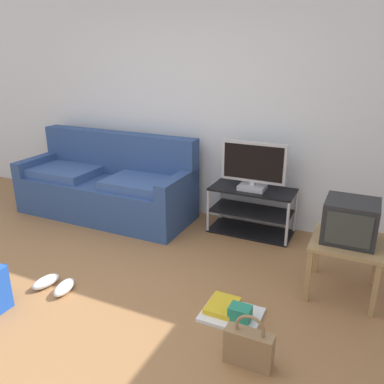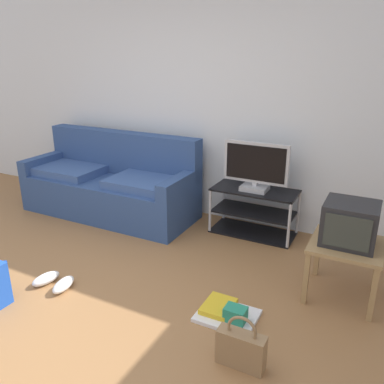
{
  "view_description": "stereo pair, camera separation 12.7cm",
  "coord_description": "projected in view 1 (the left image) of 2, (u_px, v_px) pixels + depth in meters",
  "views": [
    {
      "loc": [
        1.9,
        -1.8,
        1.92
      ],
      "look_at": [
        0.45,
        1.3,
        0.69
      ],
      "focal_mm": 36.89,
      "sensor_mm": 36.0,
      "label": 1
    },
    {
      "loc": [
        2.01,
        -1.74,
        1.92
      ],
      "look_at": [
        0.45,
        1.3,
        0.69
      ],
      "focal_mm": 36.89,
      "sensor_mm": 36.0,
      "label": 2
    }
  ],
  "objects": [
    {
      "name": "tv_stand",
      "position": [
        251.0,
        211.0,
        4.35
      ],
      "size": [
        0.91,
        0.43,
        0.51
      ],
      "color": "black",
      "rests_on": "ground_plane"
    },
    {
      "name": "wall_back",
      "position": [
        199.0,
        103.0,
        4.57
      ],
      "size": [
        9.0,
        0.1,
        2.7
      ],
      "primitive_type": "cube",
      "color": "silver",
      "rests_on": "ground_plane"
    },
    {
      "name": "ground_plane",
      "position": [
        64.0,
        325.0,
        2.94
      ],
      "size": [
        9.0,
        9.8,
        0.02
      ],
      "primitive_type": "cube",
      "color": "olive"
    },
    {
      "name": "crt_tv",
      "position": [
        350.0,
        221.0,
        3.12
      ],
      "size": [
        0.4,
        0.38,
        0.33
      ],
      "color": "#232326",
      "rests_on": "side_table"
    },
    {
      "name": "sneakers_pair",
      "position": [
        55.0,
        284.0,
        3.35
      ],
      "size": [
        0.36,
        0.27,
        0.09
      ],
      "color": "white",
      "rests_on": "ground_plane"
    },
    {
      "name": "flat_tv",
      "position": [
        253.0,
        167.0,
        4.16
      ],
      "size": [
        0.7,
        0.22,
        0.52
      ],
      "color": "#B2B2B7",
      "rests_on": "tv_stand"
    },
    {
      "name": "side_table",
      "position": [
        346.0,
        249.0,
        3.19
      ],
      "size": [
        0.55,
        0.55,
        0.48
      ],
      "color": "#9E7A4C",
      "rests_on": "ground_plane"
    },
    {
      "name": "couch",
      "position": [
        108.0,
        186.0,
        4.83
      ],
      "size": [
        2.14,
        0.83,
        0.98
      ],
      "color": "navy",
      "rests_on": "ground_plane"
    },
    {
      "name": "handbag",
      "position": [
        249.0,
        347.0,
        2.52
      ],
      "size": [
        0.31,
        0.11,
        0.37
      ],
      "rotation": [
        0.0,
        0.0,
        0.38
      ],
      "color": "olive",
      "rests_on": "ground_plane"
    },
    {
      "name": "floor_tray",
      "position": [
        231.0,
        312.0,
        3.01
      ],
      "size": [
        0.45,
        0.35,
        0.14
      ],
      "color": "silver",
      "rests_on": "ground_plane"
    }
  ]
}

